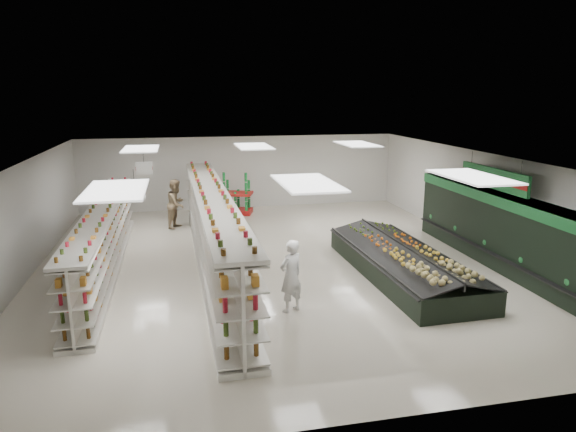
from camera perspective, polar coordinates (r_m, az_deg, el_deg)
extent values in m
plane|color=beige|center=(15.80, -1.54, -5.20)|extent=(16.00, 16.00, 0.00)
cube|color=white|center=(15.08, -1.62, 6.38)|extent=(14.00, 16.00, 0.02)
cube|color=silver|center=(23.14, -5.23, 4.85)|extent=(14.00, 0.02, 3.20)
cube|color=silver|center=(8.04, 9.22, -12.30)|extent=(14.00, 0.02, 3.20)
cube|color=silver|center=(15.71, -27.55, -0.81)|extent=(0.02, 16.00, 3.20)
cube|color=silver|center=(17.98, 20.93, 1.49)|extent=(0.02, 16.00, 3.20)
cube|color=black|center=(16.63, 22.25, -1.33)|extent=(0.80, 8.00, 2.20)
cube|color=#1B6830|center=(16.42, 22.49, 1.87)|extent=(0.85, 8.00, 0.30)
cube|color=black|center=(16.63, 21.37, -3.21)|extent=(0.55, 7.80, 0.15)
cube|color=silver|center=(16.49, 21.90, -0.52)|extent=(0.45, 7.70, 0.03)
cube|color=silver|center=(16.42, 21.99, 0.50)|extent=(0.45, 7.70, 0.03)
cube|color=white|center=(12.97, -16.67, 2.62)|extent=(0.50, 0.06, 0.40)
cube|color=#A41412|center=(12.97, -16.67, 2.62)|extent=(0.52, 0.02, 0.12)
cylinder|color=black|center=(12.92, -16.76, 3.93)|extent=(0.01, 0.01, 0.50)
cube|color=white|center=(16.91, -15.70, 5.13)|extent=(0.50, 0.06, 0.40)
cube|color=#A41412|center=(16.91, -15.70, 5.13)|extent=(0.52, 0.02, 0.12)
cylinder|color=black|center=(16.87, -15.77, 6.13)|extent=(0.01, 0.01, 0.50)
cube|color=#1B6830|center=(16.16, 21.86, 3.93)|extent=(0.10, 3.20, 0.60)
cube|color=#A41412|center=(16.13, 21.68, 3.92)|extent=(0.03, 3.20, 0.18)
cylinder|color=black|center=(15.14, 24.50, 4.62)|extent=(0.01, 0.01, 0.50)
cylinder|color=black|center=(17.10, 19.76, 5.94)|extent=(0.01, 0.01, 0.50)
cube|color=silver|center=(16.20, -19.48, -5.33)|extent=(0.84, 10.61, 0.11)
cube|color=silver|center=(15.96, -19.71, -2.51)|extent=(0.10, 10.61, 1.77)
cube|color=silver|center=(15.75, -19.98, 0.71)|extent=(0.84, 10.61, 0.07)
cube|color=silver|center=(16.20, -20.22, -5.01)|extent=(0.43, 10.52, 0.03)
cube|color=silver|center=(16.08, -20.34, -3.70)|extent=(0.43, 10.52, 0.03)
cube|color=silver|center=(15.98, -20.45, -2.37)|extent=(0.43, 10.52, 0.03)
cube|color=silver|center=(15.88, -20.56, -1.03)|extent=(0.43, 10.52, 0.03)
cube|color=silver|center=(15.80, -20.68, 0.33)|extent=(0.43, 10.52, 0.03)
cube|color=silver|center=(16.14, -18.79, -4.95)|extent=(0.43, 10.52, 0.03)
cube|color=silver|center=(16.03, -18.90, -3.64)|extent=(0.43, 10.52, 0.03)
cube|color=silver|center=(15.92, -19.00, -2.31)|extent=(0.43, 10.52, 0.03)
cube|color=silver|center=(15.83, -19.11, -0.96)|extent=(0.43, 10.52, 0.03)
cube|color=silver|center=(15.74, -19.22, 0.41)|extent=(0.43, 10.52, 0.03)
cube|color=silver|center=(15.69, -8.25, -5.24)|extent=(1.17, 12.99, 0.13)
cube|color=silver|center=(15.40, -8.37, -1.65)|extent=(0.27, 12.97, 2.16)
cube|color=silver|center=(15.14, -8.52, 2.46)|extent=(1.17, 12.99, 0.09)
cube|color=silver|center=(15.63, -9.17, -4.84)|extent=(0.68, 12.87, 0.03)
cube|color=silver|center=(15.49, -9.24, -3.18)|extent=(0.68, 12.87, 0.03)
cube|color=silver|center=(15.36, -9.30, -1.49)|extent=(0.68, 12.87, 0.03)
cube|color=silver|center=(15.25, -9.37, 0.23)|extent=(0.68, 12.87, 0.03)
cube|color=silver|center=(15.15, -9.44, 1.97)|extent=(0.68, 12.87, 0.03)
cube|color=silver|center=(15.67, -7.35, -4.73)|extent=(0.68, 12.87, 0.03)
cube|color=silver|center=(15.53, -7.41, -3.07)|extent=(0.68, 12.87, 0.03)
cube|color=silver|center=(15.40, -7.46, -1.39)|extent=(0.68, 12.87, 0.03)
cube|color=silver|center=(15.29, -7.51, 0.33)|extent=(0.68, 12.87, 0.03)
cube|color=silver|center=(15.19, -7.57, 2.06)|extent=(0.68, 12.87, 0.03)
cube|color=black|center=(14.98, 12.58, -5.34)|extent=(2.31, 6.35, 0.63)
cube|color=#262626|center=(14.45, 8.92, -4.48)|extent=(0.21, 6.30, 0.05)
cube|color=#262626|center=(15.35, 16.16, -3.79)|extent=(0.21, 6.30, 0.05)
cube|color=black|center=(14.61, 10.68, -3.98)|extent=(1.31, 6.23, 0.32)
cube|color=black|center=(15.10, 14.59, -3.62)|extent=(1.31, 6.23, 0.32)
cube|color=#262626|center=(14.82, 12.68, -3.47)|extent=(0.20, 6.21, 0.22)
cube|color=#A41412|center=(22.20, -5.67, 0.53)|extent=(1.45, 1.18, 0.21)
cube|color=#B41D18|center=(22.03, -5.71, 2.51)|extent=(1.51, 1.25, 0.10)
imported|color=silver|center=(12.14, 0.33, -6.67)|extent=(0.77, 0.69, 1.77)
imported|color=tan|center=(20.08, -12.29, 1.34)|extent=(0.91, 1.07, 1.88)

